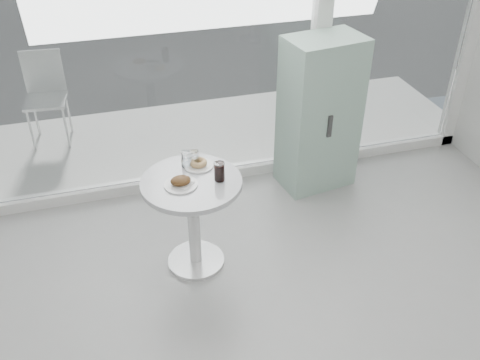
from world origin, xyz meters
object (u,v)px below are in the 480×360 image
object	(u,v)px
plate_fritter	(181,182)
water_tumbler_b	(194,159)
cola_glass	(219,172)
plate_donut	(198,164)
main_table	(193,206)
water_tumbler_a	(186,160)
patio_chair	(45,92)
mint_cabinet	(319,115)

from	to	relation	value
plate_fritter	water_tumbler_b	size ratio (longest dim) A/B	2.14
cola_glass	plate_donut	bearing A→B (deg)	115.78
main_table	water_tumbler_a	distance (m)	0.33
water_tumbler_b	plate_donut	bearing A→B (deg)	-58.22
water_tumbler_b	water_tumbler_a	bearing A→B (deg)	-169.69
water_tumbler_b	cola_glass	world-z (taller)	cola_glass
patio_chair	plate_donut	xyz separation A→B (m)	(1.14, -2.10, 0.21)
water_tumbler_a	cola_glass	world-z (taller)	cola_glass
mint_cabinet	water_tumbler_a	bearing A→B (deg)	-164.07
water_tumbler_a	cola_glass	size ratio (longest dim) A/B	0.85
mint_cabinet	cola_glass	size ratio (longest dim) A/B	9.88
patio_chair	water_tumbler_b	world-z (taller)	patio_chair
mint_cabinet	water_tumbler_a	world-z (taller)	mint_cabinet
mint_cabinet	patio_chair	world-z (taller)	mint_cabinet
patio_chair	plate_donut	distance (m)	2.40
main_table	plate_fritter	size ratio (longest dim) A/B	3.27
water_tumbler_a	cola_glass	distance (m)	0.30
plate_fritter	main_table	bearing A→B (deg)	25.87
main_table	cola_glass	world-z (taller)	cola_glass
main_table	patio_chair	distance (m)	2.50
main_table	water_tumbler_a	bearing A→B (deg)	87.69
main_table	patio_chair	bearing A→B (deg)	114.90
main_table	patio_chair	world-z (taller)	patio_chair
plate_fritter	plate_donut	xyz separation A→B (m)	(0.17, 0.20, -0.01)
patio_chair	plate_fritter	distance (m)	2.51
main_table	cola_glass	size ratio (longest dim) A/B	5.42
main_table	water_tumbler_a	xyz separation A→B (m)	(0.01, 0.19, 0.27)
plate_fritter	mint_cabinet	bearing A→B (deg)	31.13
patio_chair	cola_glass	xyz separation A→B (m)	(1.25, -2.31, 0.26)
mint_cabinet	water_tumbler_a	xyz separation A→B (m)	(-1.31, -0.61, 0.12)
plate_fritter	plate_donut	distance (m)	0.26
plate_donut	mint_cabinet	bearing A→B (deg)	27.42
plate_donut	cola_glass	size ratio (longest dim) A/B	1.54
water_tumbler_b	cola_glass	xyz separation A→B (m)	(0.13, -0.25, 0.02)
main_table	plate_fritter	world-z (taller)	plate_fritter
mint_cabinet	water_tumbler_b	distance (m)	1.39
plate_donut	water_tumbler_a	size ratio (longest dim) A/B	1.80
patio_chair	plate_fritter	world-z (taller)	patio_chair
plate_fritter	cola_glass	bearing A→B (deg)	-2.35
cola_glass	water_tumbler_b	bearing A→B (deg)	116.66
main_table	mint_cabinet	world-z (taller)	mint_cabinet
cola_glass	patio_chair	bearing A→B (deg)	118.31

